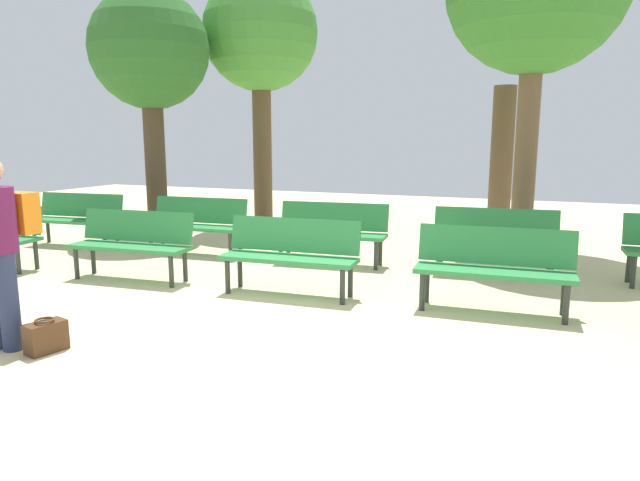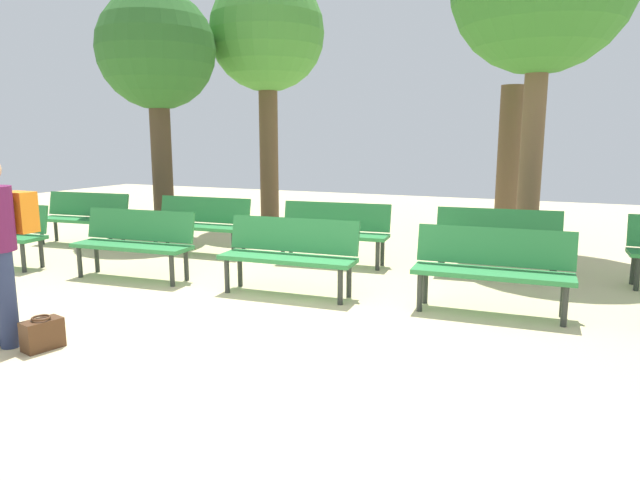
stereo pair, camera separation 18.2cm
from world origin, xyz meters
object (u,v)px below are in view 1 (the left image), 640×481
(bench_r0_c3, at_px, (494,264))
(visitor_with_backpack, at_px, (0,242))
(tree_0, at_px, (150,53))
(bench_r1_c3, at_px, (495,237))
(bench_r1_c2, at_px, (332,229))
(tree_1, at_px, (260,37))
(bench_r1_c1, at_px, (197,222))
(bench_r0_c2, at_px, (290,251))
(bench_r1_c0, at_px, (77,216))
(tree_3, at_px, (501,160))
(handbag, at_px, (46,336))
(bench_r0_c1, at_px, (133,240))

(bench_r0_c3, relative_size, visitor_with_backpack, 0.98)
(tree_0, bearing_deg, bench_r1_c3, -8.70)
(bench_r1_c3, bearing_deg, bench_r1_c2, 179.22)
(bench_r1_c2, height_order, tree_0, tree_0)
(tree_0, xyz_separation_m, visitor_with_backpack, (2.54, -5.31, -2.35))
(bench_r0_c3, xyz_separation_m, tree_1, (-5.03, 4.40, 3.27))
(bench_r1_c1, bearing_deg, bench_r0_c2, -36.97)
(bench_r1_c0, distance_m, tree_3, 7.77)
(bench_r0_c3, height_order, tree_1, tree_1)
(bench_r0_c2, relative_size, visitor_with_backpack, 0.99)
(bench_r1_c0, height_order, handbag, bench_r1_c0)
(bench_r0_c1, distance_m, bench_r1_c3, 4.73)
(bench_r0_c1, bearing_deg, handbag, -70.77)
(bench_r0_c3, distance_m, bench_r1_c2, 2.82)
(bench_r0_c3, xyz_separation_m, bench_r1_c0, (-6.86, 1.18, 0.00))
(visitor_with_backpack, bearing_deg, tree_1, -78.76)
(bench_r0_c1, height_order, bench_r1_c1, same)
(bench_r0_c1, distance_m, tree_3, 7.07)
(bench_r1_c1, relative_size, tree_0, 0.37)
(bench_r1_c0, xyz_separation_m, bench_r1_c2, (4.47, 0.33, 0.00))
(bench_r0_c1, height_order, bench_r0_c2, same)
(bench_r1_c3, xyz_separation_m, tree_1, (-4.89, 2.72, 3.27))
(bench_r0_c2, height_order, bench_r0_c3, same)
(bench_r0_c2, relative_size, bench_r1_c1, 1.00)
(bench_r0_c3, height_order, bench_r1_c0, same)
(bench_r0_c1, bearing_deg, bench_r1_c0, 143.88)
(bench_r1_c3, xyz_separation_m, tree_0, (-6.19, 0.95, 2.78))
(bench_r0_c1, xyz_separation_m, bench_r1_c0, (-2.43, 1.50, 0.00))
(bench_r0_c3, distance_m, visitor_with_backpack, 4.66)
(bench_r0_c3, distance_m, tree_3, 5.52)
(bench_r0_c3, height_order, handbag, bench_r0_c3)
(bench_r1_c2, bearing_deg, bench_r0_c2, -90.82)
(bench_r0_c1, xyz_separation_m, bench_r0_c2, (2.17, 0.13, 0.00))
(tree_0, height_order, visitor_with_backpack, tree_0)
(bench_r1_c2, distance_m, handbag, 4.28)
(handbag, bearing_deg, bench_r1_c3, 52.98)
(bench_r0_c2, height_order, bench_r1_c0, same)
(tree_3, bearing_deg, bench_r0_c2, -108.12)
(visitor_with_backpack, bearing_deg, tree_3, -111.29)
(bench_r1_c2, relative_size, tree_0, 0.37)
(bench_r1_c1, xyz_separation_m, handbag, (1.19, -4.01, -0.37))
(bench_r0_c1, bearing_deg, tree_3, 50.58)
(bench_r1_c2, bearing_deg, bench_r0_c1, -143.67)
(bench_r1_c0, relative_size, bench_r1_c1, 1.01)
(bench_r1_c0, relative_size, tree_1, 0.33)
(bench_r1_c3, distance_m, tree_3, 3.86)
(bench_r0_c3, relative_size, bench_r1_c0, 0.99)
(bench_r1_c1, height_order, tree_0, tree_0)
(tree_0, bearing_deg, bench_r0_c2, -34.65)
(handbag, bearing_deg, tree_3, 69.66)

